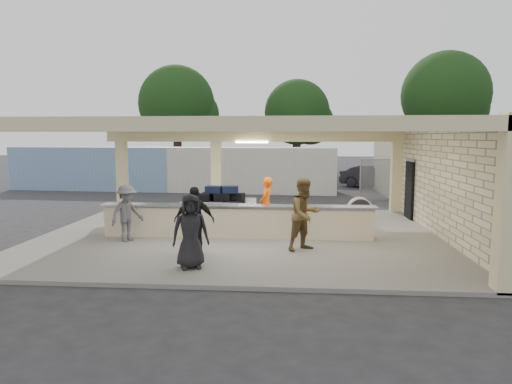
# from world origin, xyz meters

# --- Properties ---
(ground) EXTENTS (120.00, 120.00, 0.00)m
(ground) POSITION_xyz_m (0.00, 0.00, 0.00)
(ground) COLOR #242426
(ground) RESTS_ON ground
(pavilion) EXTENTS (12.01, 10.00, 3.55)m
(pavilion) POSITION_xyz_m (0.21, 0.66, 1.35)
(pavilion) COLOR slate
(pavilion) RESTS_ON ground
(baggage_counter) EXTENTS (8.20, 0.58, 0.98)m
(baggage_counter) POSITION_xyz_m (0.00, -0.50, 0.59)
(baggage_counter) COLOR beige
(baggage_counter) RESTS_ON pavilion
(luggage_cart) EXTENTS (2.42, 1.64, 1.34)m
(luggage_cart) POSITION_xyz_m (-0.89, 1.31, 0.82)
(luggage_cart) COLOR silver
(luggage_cart) RESTS_ON pavilion
(drum_fan) EXTENTS (0.87, 0.48, 0.96)m
(drum_fan) POSITION_xyz_m (3.93, 1.68, 0.62)
(drum_fan) COLOR silver
(drum_fan) RESTS_ON pavilion
(baggage_handler) EXTENTS (0.48, 0.70, 1.74)m
(baggage_handler) POSITION_xyz_m (0.82, 0.38, 0.97)
(baggage_handler) COLOR #FF630D
(baggage_handler) RESTS_ON pavilion
(passenger_a) EXTENTS (0.99, 0.90, 1.93)m
(passenger_a) POSITION_xyz_m (1.97, -1.90, 1.06)
(passenger_a) COLOR brown
(passenger_a) RESTS_ON pavilion
(passenger_b) EXTENTS (1.06, 0.48, 1.75)m
(passenger_b) POSITION_xyz_m (-0.85, -2.58, 0.98)
(passenger_b) COLOR black
(passenger_b) RESTS_ON pavilion
(passenger_c) EXTENTS (0.88, 1.09, 1.63)m
(passenger_c) POSITION_xyz_m (-3.10, -1.26, 0.92)
(passenger_c) COLOR #525156
(passenger_c) RESTS_ON pavilion
(passenger_d) EXTENTS (0.90, 0.60, 1.71)m
(passenger_d) POSITION_xyz_m (-0.68, -3.78, 0.96)
(passenger_d) COLOR black
(passenger_d) RESTS_ON pavilion
(car_white_a) EXTENTS (5.34, 2.94, 1.46)m
(car_white_a) POSITION_xyz_m (9.37, 12.01, 0.73)
(car_white_a) COLOR white
(car_white_a) RESTS_ON ground
(car_white_b) EXTENTS (4.96, 2.48, 1.50)m
(car_white_b) POSITION_xyz_m (11.82, 14.06, 0.75)
(car_white_b) COLOR white
(car_white_b) RESTS_ON ground
(car_dark) EXTENTS (4.22, 3.49, 1.37)m
(car_dark) POSITION_xyz_m (6.66, 14.16, 0.68)
(car_dark) COLOR black
(car_dark) RESTS_ON ground
(container_white) EXTENTS (11.69, 3.19, 2.50)m
(container_white) POSITION_xyz_m (-1.70, 11.75, 1.25)
(container_white) COLOR silver
(container_white) RESTS_ON ground
(container_blue) EXTENTS (9.74, 2.91, 2.50)m
(container_blue) POSITION_xyz_m (-10.04, 12.29, 1.25)
(container_blue) COLOR #7FA2CC
(container_blue) RESTS_ON ground
(fence) EXTENTS (12.06, 0.06, 2.03)m
(fence) POSITION_xyz_m (11.00, 9.00, 1.05)
(fence) COLOR gray
(fence) RESTS_ON ground
(tree_left) EXTENTS (6.60, 6.30, 9.00)m
(tree_left) POSITION_xyz_m (-7.68, 24.16, 5.59)
(tree_left) COLOR #382619
(tree_left) RESTS_ON ground
(tree_mid) EXTENTS (6.00, 5.60, 8.00)m
(tree_mid) POSITION_xyz_m (2.32, 26.16, 4.96)
(tree_mid) COLOR #382619
(tree_mid) RESTS_ON ground
(tree_right) EXTENTS (7.20, 7.00, 10.00)m
(tree_right) POSITION_xyz_m (14.32, 25.16, 6.21)
(tree_right) COLOR #382619
(tree_right) RESTS_ON ground
(adjacent_building) EXTENTS (6.00, 8.00, 3.20)m
(adjacent_building) POSITION_xyz_m (9.50, 10.00, 1.60)
(adjacent_building) COLOR beige
(adjacent_building) RESTS_ON ground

